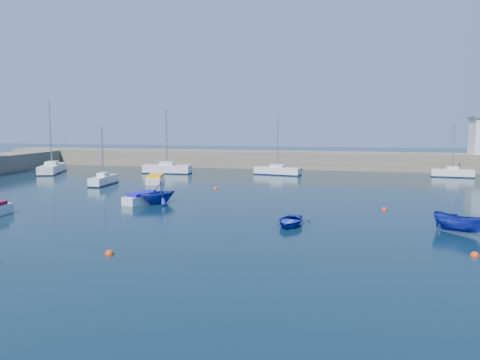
% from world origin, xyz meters
% --- Properties ---
extents(ground, '(220.00, 220.00, 0.00)m').
position_xyz_m(ground, '(0.00, 0.00, 0.00)').
color(ground, black).
rests_on(ground, ground).
extents(back_wall, '(96.00, 4.50, 2.60)m').
position_xyz_m(back_wall, '(0.00, 46.00, 1.30)').
color(back_wall, '#6C6353').
rests_on(back_wall, ground).
extents(sailboat_3, '(1.63, 5.02, 6.69)m').
position_xyz_m(sailboat_3, '(-19.53, 22.32, 0.56)').
color(sailboat_3, silver).
rests_on(sailboat_3, ground).
extents(sailboat_4, '(4.69, 7.98, 10.04)m').
position_xyz_m(sailboat_4, '(-32.77, 32.18, 0.65)').
color(sailboat_4, silver).
rests_on(sailboat_4, ground).
extents(sailboat_5, '(6.70, 1.99, 8.84)m').
position_xyz_m(sailboat_5, '(-16.77, 35.17, 0.66)').
color(sailboat_5, silver).
rests_on(sailboat_5, ground).
extents(sailboat_6, '(6.50, 3.01, 8.21)m').
position_xyz_m(sailboat_6, '(-1.48, 36.73, 0.56)').
color(sailboat_6, silver).
rests_on(sailboat_6, ground).
extents(sailboat_7, '(5.25, 1.86, 6.91)m').
position_xyz_m(sailboat_7, '(21.16, 38.89, 0.56)').
color(sailboat_7, silver).
rests_on(sailboat_7, ground).
extents(motorboat_1, '(2.76, 4.16, 0.96)m').
position_xyz_m(motorboat_1, '(-10.11, 12.16, 0.45)').
color(motorboat_1, silver).
rests_on(motorboat_1, ground).
extents(motorboat_2, '(2.82, 5.01, 0.98)m').
position_xyz_m(motorboat_2, '(-14.48, 25.39, 0.46)').
color(motorboat_2, silver).
rests_on(motorboat_2, ground).
extents(dinghy_center, '(2.80, 3.63, 0.69)m').
position_xyz_m(dinghy_center, '(3.64, 5.68, 0.35)').
color(dinghy_center, '#16259C').
rests_on(dinghy_center, ground).
extents(dinghy_left, '(4.49, 4.62, 1.86)m').
position_xyz_m(dinghy_left, '(-8.69, 12.04, 0.93)').
color(dinghy_left, '#16259C').
rests_on(dinghy_left, ground).
extents(dinghy_right, '(3.51, 3.14, 1.33)m').
position_xyz_m(dinghy_right, '(14.54, 5.87, 0.67)').
color(dinghy_right, '#16259C').
rests_on(dinghy_right, ground).
extents(buoy_0, '(0.50, 0.50, 0.50)m').
position_xyz_m(buoy_0, '(-5.22, -3.43, 0.00)').
color(buoy_0, red).
rests_on(buoy_0, ground).
extents(buoy_1, '(0.47, 0.47, 0.47)m').
position_xyz_m(buoy_1, '(10.54, 13.23, 0.00)').
color(buoy_1, red).
rests_on(buoy_1, ground).
extents(buoy_3, '(0.47, 0.47, 0.47)m').
position_xyz_m(buoy_3, '(-6.10, 21.91, 0.00)').
color(buoy_3, red).
rests_on(buoy_3, ground).
extents(buoy_5, '(0.48, 0.48, 0.48)m').
position_xyz_m(buoy_5, '(14.16, 0.49, 0.00)').
color(buoy_5, red).
rests_on(buoy_5, ground).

